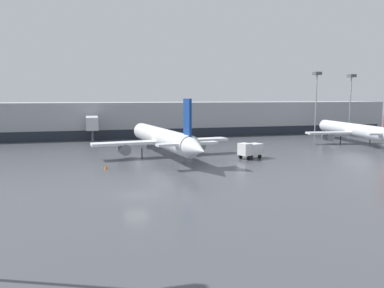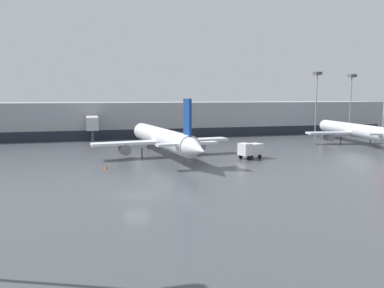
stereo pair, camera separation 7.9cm
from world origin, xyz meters
name	(u,v)px [view 2 (the right image)]	position (x,y,z in m)	size (l,w,h in m)	color
ground_plane	(136,195)	(0.00, 0.00, 0.00)	(320.00, 320.00, 0.00)	#424449
terminal_building	(108,120)	(-0.16, 61.90, 4.50)	(160.00, 26.57, 9.00)	#9EA0A5
parked_jet_0	(163,138)	(7.61, 24.94, 3.25)	(24.58, 36.35, 10.21)	silver
parked_jet_2	(355,130)	(52.38, 31.48, 3.03)	(21.95, 34.48, 9.17)	silver
service_truck_2	(250,149)	(21.58, 18.78, 1.61)	(4.63, 3.41, 2.72)	silver
traffic_cone_2	(106,166)	(-2.53, 15.76, 0.37)	(0.44, 0.44, 0.74)	orange
traffic_cone_3	(240,151)	(22.52, 25.53, 0.39)	(0.37, 0.37, 0.78)	orange
apron_light_mast_2	(351,87)	(65.31, 49.88, 13.26)	(1.80, 1.80, 16.61)	gray
apron_light_mast_5	(317,85)	(53.96, 49.11, 13.56)	(1.80, 1.80, 17.03)	gray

